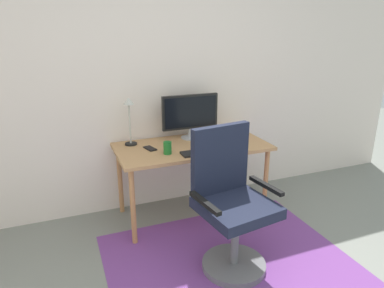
{
  "coord_description": "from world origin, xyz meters",
  "views": [
    {
      "loc": [
        -0.88,
        -1.05,
        1.74
      ],
      "look_at": [
        0.14,
        1.53,
        0.81
      ],
      "focal_mm": 32.58,
      "sensor_mm": 36.0,
      "label": 1
    }
  ],
  "objects_px": {
    "monitor": "(190,113)",
    "cell_phone": "(150,148)",
    "desk": "(192,152)",
    "keyboard": "(205,152)",
    "desk_lamp": "(129,113)",
    "computer_mouse": "(238,146)",
    "office_chair": "(231,208)",
    "coffee_cup": "(167,148)"
  },
  "relations": [
    {
      "from": "desk",
      "to": "computer_mouse",
      "type": "bearing_deg",
      "value": -34.05
    },
    {
      "from": "monitor",
      "to": "cell_phone",
      "type": "height_order",
      "value": "monitor"
    },
    {
      "from": "office_chair",
      "to": "computer_mouse",
      "type": "bearing_deg",
      "value": 49.52
    },
    {
      "from": "monitor",
      "to": "office_chair",
      "type": "distance_m",
      "value": 1.13
    },
    {
      "from": "computer_mouse",
      "to": "desk_lamp",
      "type": "bearing_deg",
      "value": 152.45
    },
    {
      "from": "computer_mouse",
      "to": "desk_lamp",
      "type": "distance_m",
      "value": 1.02
    },
    {
      "from": "monitor",
      "to": "desk_lamp",
      "type": "height_order",
      "value": "desk_lamp"
    },
    {
      "from": "desk",
      "to": "cell_phone",
      "type": "height_order",
      "value": "cell_phone"
    },
    {
      "from": "monitor",
      "to": "coffee_cup",
      "type": "bearing_deg",
      "value": -134.7
    },
    {
      "from": "monitor",
      "to": "office_chair",
      "type": "height_order",
      "value": "monitor"
    },
    {
      "from": "monitor",
      "to": "coffee_cup",
      "type": "xyz_separation_m",
      "value": [
        -0.34,
        -0.35,
        -0.19
      ]
    },
    {
      "from": "keyboard",
      "to": "cell_phone",
      "type": "distance_m",
      "value": 0.5
    },
    {
      "from": "coffee_cup",
      "to": "computer_mouse",
      "type": "bearing_deg",
      "value": -8.3
    },
    {
      "from": "desk",
      "to": "computer_mouse",
      "type": "distance_m",
      "value": 0.43
    },
    {
      "from": "monitor",
      "to": "computer_mouse",
      "type": "distance_m",
      "value": 0.57
    },
    {
      "from": "cell_phone",
      "to": "monitor",
      "type": "bearing_deg",
      "value": 6.11
    },
    {
      "from": "desk",
      "to": "keyboard",
      "type": "relative_size",
      "value": 3.24
    },
    {
      "from": "coffee_cup",
      "to": "desk_lamp",
      "type": "relative_size",
      "value": 0.25
    },
    {
      "from": "cell_phone",
      "to": "desk_lamp",
      "type": "height_order",
      "value": "desk_lamp"
    },
    {
      "from": "desk",
      "to": "keyboard",
      "type": "bearing_deg",
      "value": -82.45
    },
    {
      "from": "coffee_cup",
      "to": "cell_phone",
      "type": "bearing_deg",
      "value": 121.24
    },
    {
      "from": "cell_phone",
      "to": "desk_lamp",
      "type": "bearing_deg",
      "value": 111.2
    },
    {
      "from": "monitor",
      "to": "desk_lamp",
      "type": "distance_m",
      "value": 0.59
    },
    {
      "from": "coffee_cup",
      "to": "keyboard",
      "type": "bearing_deg",
      "value": -16.36
    },
    {
      "from": "desk",
      "to": "office_chair",
      "type": "xyz_separation_m",
      "value": [
        -0.02,
        -0.82,
        -0.16
      ]
    },
    {
      "from": "computer_mouse",
      "to": "coffee_cup",
      "type": "relative_size",
      "value": 0.96
    },
    {
      "from": "monitor",
      "to": "desk_lamp",
      "type": "xyz_separation_m",
      "value": [
        -0.58,
        0.01,
        0.05
      ]
    },
    {
      "from": "coffee_cup",
      "to": "cell_phone",
      "type": "xyz_separation_m",
      "value": [
        -0.11,
        0.18,
        -0.05
      ]
    },
    {
      "from": "desk",
      "to": "coffee_cup",
      "type": "bearing_deg",
      "value": -153.18
    },
    {
      "from": "keyboard",
      "to": "computer_mouse",
      "type": "relative_size",
      "value": 4.13
    },
    {
      "from": "computer_mouse",
      "to": "office_chair",
      "type": "relative_size",
      "value": 0.1
    },
    {
      "from": "monitor",
      "to": "desk_lamp",
      "type": "relative_size",
      "value": 1.27
    },
    {
      "from": "desk",
      "to": "desk_lamp",
      "type": "relative_size",
      "value": 3.17
    },
    {
      "from": "monitor",
      "to": "cell_phone",
      "type": "bearing_deg",
      "value": -159.46
    },
    {
      "from": "cell_phone",
      "to": "computer_mouse",
      "type": "bearing_deg",
      "value": -34.51
    },
    {
      "from": "coffee_cup",
      "to": "desk_lamp",
      "type": "height_order",
      "value": "desk_lamp"
    },
    {
      "from": "computer_mouse",
      "to": "desk_lamp",
      "type": "relative_size",
      "value": 0.24
    },
    {
      "from": "office_chair",
      "to": "monitor",
      "type": "bearing_deg",
      "value": 77.17
    },
    {
      "from": "desk_lamp",
      "to": "office_chair",
      "type": "distance_m",
      "value": 1.27
    },
    {
      "from": "monitor",
      "to": "keyboard",
      "type": "relative_size",
      "value": 1.3
    },
    {
      "from": "office_chair",
      "to": "desk_lamp",
      "type": "bearing_deg",
      "value": 107.51
    },
    {
      "from": "keyboard",
      "to": "office_chair",
      "type": "relative_size",
      "value": 0.4
    }
  ]
}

